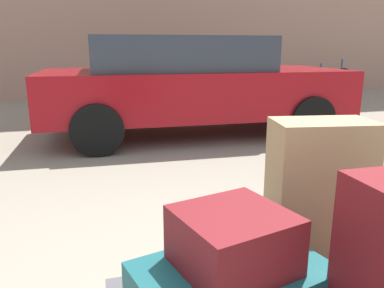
# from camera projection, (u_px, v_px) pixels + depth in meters

# --- Properties ---
(suitcase_tan_rear_left) EXTENTS (0.43, 0.30, 0.65)m
(suitcase_tan_rear_left) POSITION_uv_depth(u_px,v_px,m) (318.00, 197.00, 1.59)
(suitcase_tan_rear_left) COLOR #9E7F56
(suitcase_tan_rear_left) RESTS_ON luggage_cart
(duffel_bag_maroon_topmost_pile) EXTENTS (0.40, 0.40, 0.19)m
(duffel_bag_maroon_topmost_pile) POSITION_uv_depth(u_px,v_px,m) (233.00, 240.00, 1.21)
(duffel_bag_maroon_topmost_pile) COLOR maroon
(duffel_bag_maroon_topmost_pile) RESTS_ON suitcase_teal_front_left
(parked_car) EXTENTS (4.38, 2.09, 1.42)m
(parked_car) POSITION_uv_depth(u_px,v_px,m) (191.00, 84.00, 5.52)
(parked_car) COLOR maroon
(parked_car) RESTS_ON ground_plane
(bicycle_leaning) EXTENTS (1.76, 0.08, 0.96)m
(bicycle_leaning) POSITION_uv_depth(u_px,v_px,m) (326.00, 81.00, 10.32)
(bicycle_leaning) COLOR black
(bicycle_leaning) RESTS_ON ground_plane
(bollard_kerb_near) EXTENTS (0.24, 0.24, 0.59)m
(bollard_kerb_near) POSITION_uv_depth(u_px,v_px,m) (224.00, 93.00, 8.40)
(bollard_kerb_near) COLOR #72665B
(bollard_kerb_near) RESTS_ON ground_plane
(bollard_kerb_mid) EXTENTS (0.24, 0.24, 0.59)m
(bollard_kerb_mid) POSITION_uv_depth(u_px,v_px,m) (273.00, 91.00, 8.73)
(bollard_kerb_mid) COLOR #72665B
(bollard_kerb_mid) RESTS_ON ground_plane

